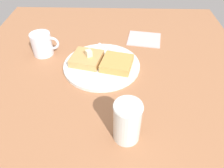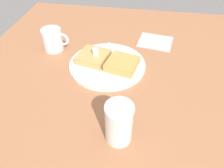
% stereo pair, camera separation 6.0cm
% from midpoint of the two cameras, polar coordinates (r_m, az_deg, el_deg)
% --- Properties ---
extents(table_surface, '(0.97, 0.97, 0.02)m').
position_cam_midpoint_polar(table_surface, '(0.74, -3.29, 3.85)').
color(table_surface, '#A26945').
rests_on(table_surface, ground).
extents(plate, '(0.26, 0.26, 0.01)m').
position_cam_midpoint_polar(plate, '(0.74, -5.04, 4.87)').
color(plate, silver).
rests_on(plate, table_surface).
extents(toast_slice_left, '(0.11, 0.11, 0.02)m').
position_cam_midpoint_polar(toast_slice_left, '(0.74, -8.95, 6.49)').
color(toast_slice_left, tan).
rests_on(toast_slice_left, plate).
extents(toast_slice_middle, '(0.11, 0.11, 0.02)m').
position_cam_midpoint_polar(toast_slice_middle, '(0.71, -1.13, 5.35)').
color(toast_slice_middle, tan).
rests_on(toast_slice_middle, plate).
extents(butter_pat_primary, '(0.03, 0.03, 0.02)m').
position_cam_midpoint_polar(butter_pat_primary, '(0.73, -8.48, 7.87)').
color(butter_pat_primary, beige).
rests_on(butter_pat_primary, toast_slice_left).
extents(fork, '(0.13, 0.12, 0.00)m').
position_cam_midpoint_polar(fork, '(0.78, -1.20, 8.02)').
color(fork, silver).
rests_on(fork, plate).
extents(syrup_jar, '(0.07, 0.07, 0.11)m').
position_cam_midpoint_polar(syrup_jar, '(0.50, 0.50, -10.38)').
color(syrup_jar, '#562509').
rests_on(syrup_jar, table_surface).
extents(napkin, '(0.14, 0.13, 0.00)m').
position_cam_midpoint_polar(napkin, '(0.89, 6.45, 11.51)').
color(napkin, beige).
rests_on(napkin, table_surface).
extents(coffee_mug, '(0.10, 0.07, 0.08)m').
position_cam_midpoint_polar(coffee_mug, '(0.82, -19.78, 9.72)').
color(coffee_mug, silver).
rests_on(coffee_mug, table_surface).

